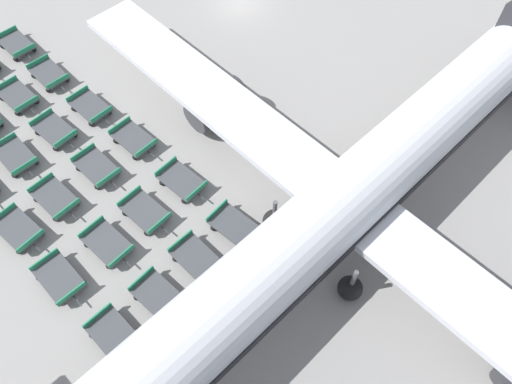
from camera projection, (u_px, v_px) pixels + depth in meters
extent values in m
plane|color=gray|center=(240.00, 4.00, 38.79)|extent=(500.00, 500.00, 0.00)
cylinder|color=silver|center=(373.00, 176.00, 25.62)|extent=(6.64, 43.38, 3.65)
cube|color=silver|center=(348.00, 204.00, 25.66)|extent=(42.82, 6.37, 0.44)
cylinder|color=#333338|center=(217.00, 104.00, 31.01)|extent=(2.26, 3.84, 2.01)
cube|color=black|center=(370.00, 182.00, 26.16)|extent=(6.41, 39.07, 0.66)
cylinder|color=#56565B|center=(497.00, 74.00, 32.28)|extent=(0.24, 0.24, 1.98)
sphere|color=black|center=(491.00, 85.00, 33.11)|extent=(1.30, 1.30, 1.30)
cylinder|color=#56565B|center=(353.00, 280.00, 24.52)|extent=(0.24, 0.24, 1.98)
sphere|color=black|center=(350.00, 288.00, 25.35)|extent=(1.30, 1.30, 1.30)
cylinder|color=#56565B|center=(275.00, 212.00, 26.65)|extent=(0.24, 0.24, 1.98)
sphere|color=black|center=(274.00, 221.00, 27.48)|extent=(1.30, 1.30, 1.30)
cube|color=#424449|center=(18.00, 229.00, 27.33)|extent=(2.94, 2.12, 0.10)
cube|color=#237F56|center=(30.00, 241.00, 26.69)|extent=(0.36, 1.69, 0.32)
cube|color=#237F56|center=(2.00, 214.00, 27.61)|extent=(0.36, 1.69, 0.32)
cube|color=#333338|center=(37.00, 248.00, 26.83)|extent=(0.70, 0.18, 0.06)
sphere|color=black|center=(19.00, 251.00, 27.01)|extent=(0.36, 0.36, 0.36)
sphere|color=black|center=(41.00, 233.00, 27.61)|extent=(0.36, 0.36, 0.36)
sphere|color=black|center=(21.00, 214.00, 28.27)|extent=(0.36, 0.36, 0.36)
cube|color=#424449|center=(59.00, 278.00, 25.76)|extent=(2.81, 1.88, 0.10)
cube|color=#237F56|center=(71.00, 293.00, 25.08)|extent=(0.20, 1.70, 0.32)
cube|color=#237F56|center=(44.00, 259.00, 26.10)|extent=(0.20, 1.70, 0.32)
cube|color=#333338|center=(78.00, 301.00, 25.20)|extent=(0.70, 0.11, 0.06)
sphere|color=black|center=(59.00, 302.00, 25.43)|extent=(0.36, 0.36, 0.36)
sphere|color=black|center=(83.00, 284.00, 25.98)|extent=(0.36, 0.36, 0.36)
sphere|color=black|center=(39.00, 277.00, 26.17)|extent=(0.36, 0.36, 0.36)
sphere|color=black|center=(63.00, 260.00, 26.72)|extent=(0.36, 0.36, 0.36)
cube|color=#424449|center=(114.00, 335.00, 24.14)|extent=(2.84, 1.93, 0.10)
cube|color=#237F56|center=(130.00, 353.00, 23.46)|extent=(0.23, 1.70, 0.32)
cube|color=#237F56|center=(97.00, 315.00, 24.46)|extent=(0.23, 1.70, 0.32)
cube|color=#333338|center=(136.00, 361.00, 23.59)|extent=(0.70, 0.12, 0.06)
sphere|color=black|center=(116.00, 362.00, 23.81)|extent=(0.36, 0.36, 0.36)
sphere|color=black|center=(140.00, 341.00, 24.37)|extent=(0.36, 0.36, 0.36)
sphere|color=black|center=(93.00, 335.00, 24.53)|extent=(0.36, 0.36, 0.36)
sphere|color=black|center=(116.00, 314.00, 25.09)|extent=(0.36, 0.36, 0.36)
sphere|color=black|center=(1.00, 125.00, 31.87)|extent=(0.36, 0.36, 0.36)
cube|color=#424449|center=(15.00, 155.00, 30.06)|extent=(2.81, 1.88, 0.10)
cube|color=#237F56|center=(25.00, 166.00, 29.38)|extent=(0.20, 1.70, 0.32)
cube|color=#237F56|center=(3.00, 141.00, 30.40)|extent=(0.20, 1.70, 0.32)
cube|color=#333338|center=(30.00, 173.00, 29.50)|extent=(0.70, 0.11, 0.06)
sphere|color=black|center=(15.00, 175.00, 29.73)|extent=(0.36, 0.36, 0.36)
sphere|color=black|center=(36.00, 161.00, 30.28)|extent=(0.36, 0.36, 0.36)
sphere|color=black|center=(20.00, 144.00, 31.01)|extent=(0.36, 0.36, 0.36)
cube|color=#424449|center=(55.00, 197.00, 28.44)|extent=(2.89, 2.02, 0.10)
cube|color=#237F56|center=(67.00, 209.00, 27.78)|extent=(0.29, 1.69, 0.32)
cube|color=#237F56|center=(40.00, 182.00, 28.75)|extent=(0.29, 1.69, 0.32)
cube|color=#333338|center=(73.00, 216.00, 27.91)|extent=(0.70, 0.15, 0.06)
sphere|color=black|center=(56.00, 218.00, 28.11)|extent=(0.36, 0.36, 0.36)
sphere|color=black|center=(77.00, 202.00, 28.69)|extent=(0.36, 0.36, 0.36)
sphere|color=black|center=(37.00, 199.00, 28.81)|extent=(0.36, 0.36, 0.36)
sphere|color=black|center=(58.00, 184.00, 29.39)|extent=(0.36, 0.36, 0.36)
cube|color=#424449|center=(107.00, 243.00, 26.86)|extent=(2.90, 2.04, 0.10)
cube|color=#237F56|center=(122.00, 256.00, 26.21)|extent=(0.31, 1.69, 0.32)
cube|color=#237F56|center=(91.00, 227.00, 27.16)|extent=(0.31, 1.69, 0.32)
cube|color=#333338|center=(128.00, 263.00, 26.34)|extent=(0.70, 0.15, 0.06)
sphere|color=black|center=(109.00, 266.00, 26.54)|extent=(0.36, 0.36, 0.36)
sphere|color=black|center=(130.00, 248.00, 27.12)|extent=(0.36, 0.36, 0.36)
sphere|color=black|center=(87.00, 244.00, 27.23)|extent=(0.36, 0.36, 0.36)
sphere|color=black|center=(108.00, 227.00, 27.81)|extent=(0.36, 0.36, 0.36)
cube|color=#424449|center=(159.00, 296.00, 25.23)|extent=(2.91, 2.06, 0.10)
cube|color=#237F56|center=(176.00, 311.00, 24.57)|extent=(0.32, 1.69, 0.32)
cube|color=#237F56|center=(141.00, 278.00, 25.52)|extent=(0.32, 1.69, 0.32)
cube|color=#333338|center=(182.00, 319.00, 24.71)|extent=(0.70, 0.16, 0.06)
sphere|color=black|center=(162.00, 321.00, 24.90)|extent=(0.36, 0.36, 0.36)
sphere|color=black|center=(183.00, 300.00, 25.49)|extent=(0.36, 0.36, 0.36)
sphere|color=black|center=(137.00, 297.00, 25.59)|extent=(0.36, 0.36, 0.36)
sphere|color=black|center=(158.00, 277.00, 26.17)|extent=(0.36, 0.36, 0.36)
cube|color=#424449|center=(17.00, 96.00, 32.74)|extent=(2.86, 1.96, 0.10)
cube|color=#237F56|center=(27.00, 104.00, 32.06)|extent=(0.25, 1.70, 0.32)
cube|color=#237F56|center=(5.00, 83.00, 33.05)|extent=(0.25, 1.70, 0.32)
cube|color=#333338|center=(32.00, 110.00, 32.19)|extent=(0.70, 0.13, 0.06)
sphere|color=black|center=(17.00, 113.00, 32.41)|extent=(0.36, 0.36, 0.36)
sphere|color=black|center=(37.00, 101.00, 32.97)|extent=(0.36, 0.36, 0.36)
sphere|color=black|center=(2.00, 98.00, 33.12)|extent=(0.36, 0.36, 0.36)
sphere|color=black|center=(21.00, 87.00, 33.68)|extent=(0.36, 0.36, 0.36)
cube|color=#424449|center=(54.00, 130.00, 31.16)|extent=(2.91, 2.06, 0.10)
cube|color=#237F56|center=(66.00, 138.00, 30.51)|extent=(0.32, 1.69, 0.32)
cube|color=#237F56|center=(41.00, 117.00, 31.46)|extent=(0.32, 1.69, 0.32)
cube|color=#333338|center=(71.00, 145.00, 30.65)|extent=(0.70, 0.16, 0.06)
sphere|color=black|center=(56.00, 148.00, 30.84)|extent=(0.36, 0.36, 0.36)
sphere|color=black|center=(75.00, 135.00, 31.42)|extent=(0.36, 0.36, 0.36)
sphere|color=black|center=(38.00, 132.00, 31.52)|extent=(0.36, 0.36, 0.36)
sphere|color=black|center=(57.00, 119.00, 32.10)|extent=(0.36, 0.36, 0.36)
cube|color=#424449|center=(96.00, 167.00, 29.61)|extent=(2.84, 1.94, 0.10)
cube|color=#237F56|center=(109.00, 177.00, 28.94)|extent=(0.24, 1.70, 0.32)
cube|color=#237F56|center=(83.00, 152.00, 29.94)|extent=(0.24, 1.70, 0.32)
cube|color=#333338|center=(114.00, 184.00, 29.07)|extent=(0.70, 0.13, 0.06)
sphere|color=black|center=(97.00, 186.00, 29.29)|extent=(0.36, 0.36, 0.36)
sphere|color=black|center=(117.00, 172.00, 29.84)|extent=(0.36, 0.36, 0.36)
sphere|color=black|center=(79.00, 168.00, 30.00)|extent=(0.36, 0.36, 0.36)
sphere|color=black|center=(99.00, 155.00, 30.56)|extent=(0.36, 0.36, 0.36)
cube|color=#424449|center=(145.00, 211.00, 27.94)|extent=(2.89, 2.03, 0.10)
cube|color=#237F56|center=(160.00, 223.00, 27.29)|extent=(0.30, 1.69, 0.32)
cube|color=#237F56|center=(129.00, 196.00, 28.25)|extent=(0.30, 1.69, 0.32)
cube|color=#333338|center=(165.00, 230.00, 27.42)|extent=(0.70, 0.15, 0.06)
sphere|color=black|center=(147.00, 233.00, 27.62)|extent=(0.36, 0.36, 0.36)
sphere|color=black|center=(167.00, 216.00, 28.20)|extent=(0.36, 0.36, 0.36)
sphere|color=black|center=(125.00, 213.00, 28.31)|extent=(0.36, 0.36, 0.36)
sphere|color=black|center=(145.00, 197.00, 28.89)|extent=(0.36, 0.36, 0.36)
cube|color=#424449|center=(197.00, 258.00, 26.37)|extent=(2.83, 1.92, 0.10)
cube|color=#237F56|center=(213.00, 273.00, 25.69)|extent=(0.23, 1.70, 0.32)
cube|color=#237F56|center=(180.00, 241.00, 26.69)|extent=(0.23, 1.70, 0.32)
cube|color=#333338|center=(218.00, 280.00, 25.82)|extent=(0.70, 0.12, 0.06)
sphere|color=black|center=(199.00, 282.00, 26.04)|extent=(0.36, 0.36, 0.36)
sphere|color=black|center=(219.00, 264.00, 26.59)|extent=(0.36, 0.36, 0.36)
sphere|color=black|center=(176.00, 258.00, 26.76)|extent=(0.36, 0.36, 0.36)
sphere|color=black|center=(196.00, 241.00, 27.32)|extent=(0.36, 0.36, 0.36)
cube|color=#424449|center=(16.00, 43.00, 35.48)|extent=(2.81, 1.88, 0.10)
cube|color=#237F56|center=(24.00, 50.00, 34.80)|extent=(0.20, 1.70, 0.32)
cube|color=#237F56|center=(6.00, 32.00, 35.82)|extent=(0.20, 1.70, 0.32)
cube|color=#333338|center=(29.00, 57.00, 34.92)|extent=(0.70, 0.11, 0.06)
sphere|color=black|center=(16.00, 59.00, 35.15)|extent=(0.36, 0.36, 0.36)
sphere|color=black|center=(34.00, 49.00, 35.70)|extent=(0.36, 0.36, 0.36)
sphere|color=black|center=(3.00, 46.00, 35.89)|extent=(0.36, 0.36, 0.36)
sphere|color=black|center=(20.00, 37.00, 36.44)|extent=(0.36, 0.36, 0.36)
cube|color=#424449|center=(48.00, 73.00, 33.85)|extent=(2.81, 1.88, 0.10)
cube|color=#237F56|center=(58.00, 81.00, 33.16)|extent=(0.20, 1.70, 0.32)
cube|color=#237F56|center=(37.00, 61.00, 34.19)|extent=(0.20, 1.70, 0.32)
cube|color=#333338|center=(63.00, 88.00, 33.29)|extent=(0.70, 0.11, 0.06)
sphere|color=black|center=(48.00, 90.00, 33.52)|extent=(0.36, 0.36, 0.36)
sphere|color=black|center=(67.00, 79.00, 34.07)|extent=(0.36, 0.36, 0.36)
sphere|color=black|center=(34.00, 76.00, 34.26)|extent=(0.36, 0.36, 0.36)
sphere|color=black|center=(52.00, 65.00, 34.80)|extent=(0.36, 0.36, 0.36)
cube|color=#424449|center=(90.00, 106.00, 32.24)|extent=(2.87, 1.99, 0.10)
cube|color=#237F56|center=(101.00, 114.00, 31.57)|extent=(0.27, 1.69, 0.32)
cube|color=#237F56|center=(77.00, 94.00, 32.55)|extent=(0.27, 1.69, 0.32)
cube|color=#333338|center=(107.00, 121.00, 31.70)|extent=(0.70, 0.14, 0.06)
sphere|color=black|center=(91.00, 124.00, 31.91)|extent=(0.36, 0.36, 0.36)
sphere|color=black|center=(109.00, 111.00, 32.48)|extent=(0.36, 0.36, 0.36)
sphere|color=black|center=(74.00, 108.00, 32.62)|extent=(0.36, 0.36, 0.36)
sphere|color=black|center=(92.00, 97.00, 33.19)|extent=(0.36, 0.36, 0.36)
cube|color=#424449|center=(133.00, 138.00, 30.78)|extent=(2.88, 2.01, 0.10)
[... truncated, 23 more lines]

